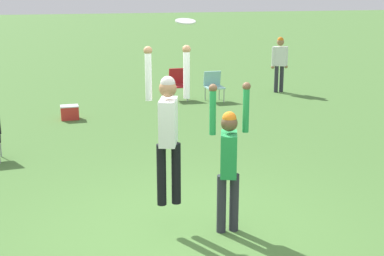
{
  "coord_description": "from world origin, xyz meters",
  "views": [
    {
      "loc": [
        -1.64,
        -6.1,
        3.06
      ],
      "look_at": [
        0.18,
        0.33,
        1.3
      ],
      "focal_mm": 50.0,
      "sensor_mm": 36.0,
      "label": 1
    }
  ],
  "objects_px": {
    "person_spectator_near": "(280,60)",
    "cooler_box": "(70,112)",
    "person_jumping": "(168,123)",
    "camping_chair_1": "(214,84)",
    "person_defending": "(229,156)",
    "frisbee": "(185,21)",
    "camping_chair_2": "(178,82)"
  },
  "relations": [
    {
      "from": "person_spectator_near",
      "to": "cooler_box",
      "type": "bearing_deg",
      "value": -133.34
    },
    {
      "from": "person_jumping",
      "to": "camping_chair_1",
      "type": "bearing_deg",
      "value": -2.43
    },
    {
      "from": "person_jumping",
      "to": "person_defending",
      "type": "distance_m",
      "value": 0.86
    },
    {
      "from": "person_defending",
      "to": "person_spectator_near",
      "type": "xyz_separation_m",
      "value": [
        4.66,
        8.55,
        -0.04
      ]
    },
    {
      "from": "cooler_box",
      "to": "camping_chair_1",
      "type": "bearing_deg",
      "value": 15.51
    },
    {
      "from": "frisbee",
      "to": "person_jumping",
      "type": "bearing_deg",
      "value": 113.35
    },
    {
      "from": "person_jumping",
      "to": "cooler_box",
      "type": "xyz_separation_m",
      "value": [
        -0.89,
        6.51,
        -1.26
      ]
    },
    {
      "from": "camping_chair_2",
      "to": "person_spectator_near",
      "type": "xyz_separation_m",
      "value": [
        3.18,
        0.23,
        0.48
      ]
    },
    {
      "from": "person_jumping",
      "to": "cooler_box",
      "type": "height_order",
      "value": "person_jumping"
    },
    {
      "from": "person_jumping",
      "to": "person_defending",
      "type": "xyz_separation_m",
      "value": [
        0.71,
        -0.25,
        -0.41
      ]
    },
    {
      "from": "person_spectator_near",
      "to": "cooler_box",
      "type": "xyz_separation_m",
      "value": [
        -6.26,
        -1.78,
        -0.81
      ]
    },
    {
      "from": "person_jumping",
      "to": "camping_chair_1",
      "type": "xyz_separation_m",
      "value": [
        3.08,
        7.61,
        -0.95
      ]
    },
    {
      "from": "person_spectator_near",
      "to": "person_defending",
      "type": "bearing_deg",
      "value": -87.82
    },
    {
      "from": "person_jumping",
      "to": "person_spectator_near",
      "type": "distance_m",
      "value": 9.89
    },
    {
      "from": "cooler_box",
      "to": "person_jumping",
      "type": "bearing_deg",
      "value": -82.22
    },
    {
      "from": "camping_chair_1",
      "to": "frisbee",
      "type": "bearing_deg",
      "value": 70.12
    },
    {
      "from": "camping_chair_1",
      "to": "camping_chair_2",
      "type": "distance_m",
      "value": 1.01
    },
    {
      "from": "camping_chair_1",
      "to": "person_spectator_near",
      "type": "bearing_deg",
      "value": -162.97
    },
    {
      "from": "person_spectator_near",
      "to": "cooler_box",
      "type": "relative_size",
      "value": 3.9
    },
    {
      "from": "person_jumping",
      "to": "camping_chair_1",
      "type": "distance_m",
      "value": 8.27
    },
    {
      "from": "person_jumping",
      "to": "camping_chair_1",
      "type": "relative_size",
      "value": 2.49
    },
    {
      "from": "person_jumping",
      "to": "person_defending",
      "type": "relative_size",
      "value": 1.04
    },
    {
      "from": "camping_chair_1",
      "to": "camping_chair_2",
      "type": "height_order",
      "value": "camping_chair_2"
    },
    {
      "from": "camping_chair_2",
      "to": "person_defending",
      "type": "bearing_deg",
      "value": 78.55
    },
    {
      "from": "person_jumping",
      "to": "camping_chair_2",
      "type": "xyz_separation_m",
      "value": [
        2.18,
        8.06,
        -0.93
      ]
    },
    {
      "from": "person_jumping",
      "to": "camping_chair_2",
      "type": "relative_size",
      "value": 2.33
    },
    {
      "from": "camping_chair_1",
      "to": "person_spectator_near",
      "type": "height_order",
      "value": "person_spectator_near"
    },
    {
      "from": "camping_chair_2",
      "to": "person_jumping",
      "type": "bearing_deg",
      "value": 73.44
    },
    {
      "from": "frisbee",
      "to": "cooler_box",
      "type": "xyz_separation_m",
      "value": [
        -1.03,
        6.83,
        -2.52
      ]
    },
    {
      "from": "person_defending",
      "to": "camping_chair_1",
      "type": "bearing_deg",
      "value": -177.16
    },
    {
      "from": "camping_chair_1",
      "to": "person_defending",
      "type": "bearing_deg",
      "value": 73.7
    },
    {
      "from": "person_defending",
      "to": "camping_chair_2",
      "type": "distance_m",
      "value": 8.46
    }
  ]
}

